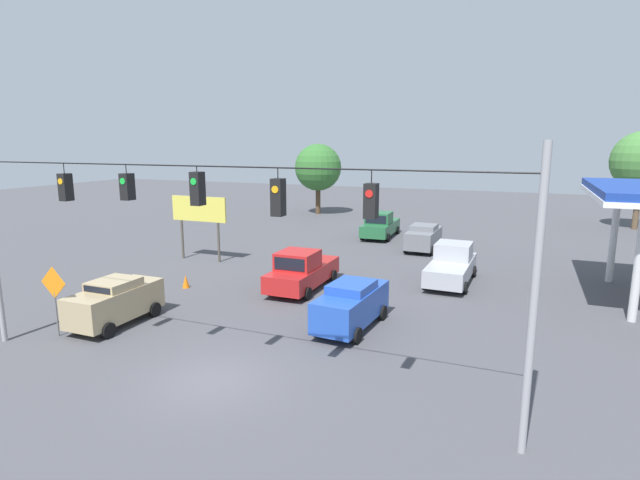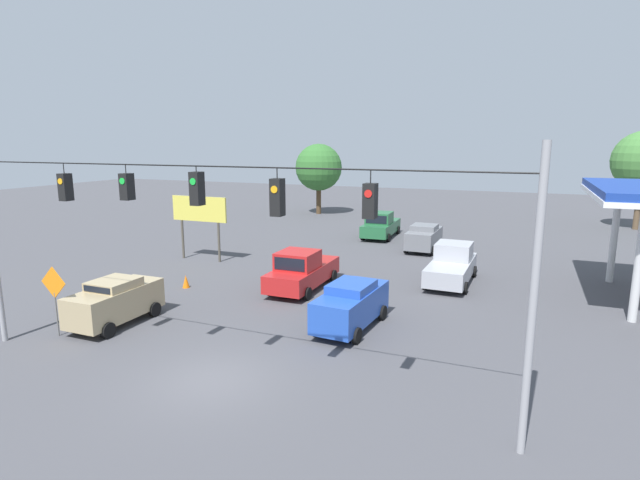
# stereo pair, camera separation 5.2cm
# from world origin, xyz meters

# --- Properties ---
(ground_plane) EXTENTS (140.00, 140.00, 0.00)m
(ground_plane) POSITION_xyz_m (0.00, 0.00, 0.00)
(ground_plane) COLOR #47474C
(overhead_signal_span) EXTENTS (18.92, 0.38, 7.66)m
(overhead_signal_span) POSITION_xyz_m (-0.04, 0.29, 4.98)
(overhead_signal_span) COLOR #939399
(overhead_signal_span) RESTS_ON ground_plane
(sedan_grey_oncoming_deep) EXTENTS (2.15, 4.36, 1.86)m
(sedan_grey_oncoming_deep) POSITION_xyz_m (-2.57, -22.45, 0.97)
(sedan_grey_oncoming_deep) COLOR slate
(sedan_grey_oncoming_deep) RESTS_ON ground_plane
(pickup_truck_red_withflow_mid) EXTENTS (2.30, 5.56, 2.12)m
(pickup_truck_red_withflow_mid) POSITION_xyz_m (1.54, -10.50, 0.98)
(pickup_truck_red_withflow_mid) COLOR red
(pickup_truck_red_withflow_mid) RESTS_ON ground_plane
(pickup_truck_green_withflow_deep) EXTENTS (2.44, 5.65, 2.12)m
(pickup_truck_green_withflow_deep) POSITION_xyz_m (1.66, -26.16, 0.98)
(pickup_truck_green_withflow_deep) COLOR #236038
(pickup_truck_green_withflow_deep) RESTS_ON ground_plane
(pickup_truck_silver_oncoming_far) EXTENTS (2.36, 5.57, 2.12)m
(pickup_truck_silver_oncoming_far) POSITION_xyz_m (-5.55, -14.79, 0.98)
(pickup_truck_silver_oncoming_far) COLOR #A8AAB2
(pickup_truck_silver_oncoming_far) RESTS_ON ground_plane
(sedan_blue_crossing_near) EXTENTS (2.19, 4.63, 1.94)m
(sedan_blue_crossing_near) POSITION_xyz_m (-2.67, -6.18, 1.01)
(sedan_blue_crossing_near) COLOR #234CB2
(sedan_blue_crossing_near) RESTS_ON ground_plane
(sedan_tan_parked_shoulder) EXTENTS (1.97, 4.16, 1.94)m
(sedan_tan_parked_shoulder) POSITION_xyz_m (6.70, -2.79, 1.01)
(sedan_tan_parked_shoulder) COLOR tan
(sedan_tan_parked_shoulder) RESTS_ON ground_plane
(traffic_cone_nearest) EXTENTS (0.38, 0.38, 0.68)m
(traffic_cone_nearest) POSITION_xyz_m (7.13, -3.51, 0.34)
(traffic_cone_nearest) COLOR orange
(traffic_cone_nearest) RESTS_ON ground_plane
(traffic_cone_second) EXTENTS (0.38, 0.38, 0.68)m
(traffic_cone_second) POSITION_xyz_m (7.26, -5.60, 0.34)
(traffic_cone_second) COLOR orange
(traffic_cone_second) RESTS_ON ground_plane
(traffic_cone_third) EXTENTS (0.38, 0.38, 0.68)m
(traffic_cone_third) POSITION_xyz_m (7.33, -8.34, 0.34)
(traffic_cone_third) COLOR orange
(traffic_cone_third) RESTS_ON ground_plane
(roadside_billboard) EXTENTS (4.04, 0.16, 4.18)m
(roadside_billboard) POSITION_xyz_m (10.38, -13.97, 3.07)
(roadside_billboard) COLOR #4C473D
(roadside_billboard) RESTS_ON ground_plane
(work_zone_sign) EXTENTS (1.27, 0.06, 2.84)m
(work_zone_sign) POSITION_xyz_m (7.84, -0.86, 1.99)
(work_zone_sign) COLOR slate
(work_zone_sign) RESTS_ON ground_plane
(tree_horizon_left) EXTENTS (4.94, 4.94, 7.44)m
(tree_horizon_left) POSITION_xyz_m (11.49, -36.75, 4.94)
(tree_horizon_left) COLOR #4C3823
(tree_horizon_left) RESTS_ON ground_plane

